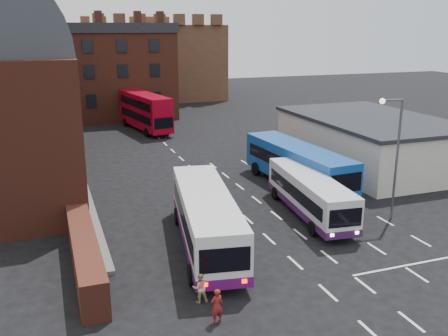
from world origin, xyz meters
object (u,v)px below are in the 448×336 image
object	(u,v)px
bus_blue	(298,163)
bus_red_double	(145,111)
bus_white_inbound	(310,192)
street_lamp	(394,148)
pedestrian_beige	(200,287)
bus_white_outbound	(206,216)
pedestrian_red	(217,306)

from	to	relation	value
bus_blue	bus_red_double	world-z (taller)	bus_red_double
bus_white_inbound	street_lamp	world-z (taller)	street_lamp
street_lamp	pedestrian_beige	size ratio (longest dim) A/B	5.35
bus_white_outbound	pedestrian_beige	bearing A→B (deg)	-101.05
bus_white_inbound	bus_red_double	xyz separation A→B (m)	(-4.49, 30.62, 0.72)
bus_white_outbound	bus_white_inbound	bearing A→B (deg)	26.46
bus_white_inbound	bus_red_double	world-z (taller)	bus_red_double
pedestrian_beige	bus_red_double	bearing A→B (deg)	-92.67
bus_white_outbound	bus_blue	xyz separation A→B (m)	(9.71, 7.81, 0.05)
bus_white_inbound	bus_white_outbound	bearing A→B (deg)	22.94
bus_white_outbound	bus_blue	size ratio (longest dim) A/B	0.98
bus_red_double	street_lamp	world-z (taller)	street_lamp
bus_red_double	pedestrian_red	world-z (taller)	bus_red_double
bus_blue	street_lamp	bearing A→B (deg)	102.57
street_lamp	pedestrian_beige	distance (m)	15.57
bus_white_outbound	bus_red_double	world-z (taller)	bus_red_double
street_lamp	pedestrian_red	world-z (taller)	street_lamp
bus_blue	pedestrian_red	bearing A→B (deg)	48.00
street_lamp	pedestrian_red	size ratio (longest dim) A/B	5.09
bus_red_double	pedestrian_red	distance (m)	40.37
bus_blue	bus_white_outbound	bearing A→B (deg)	34.62
bus_red_double	pedestrian_red	size ratio (longest dim) A/B	7.28
pedestrian_beige	bus_white_outbound	bearing A→B (deg)	-105.59
bus_white_outbound	bus_white_inbound	xyz separation A→B (m)	(7.70, 2.33, -0.27)
bus_red_double	pedestrian_beige	world-z (taller)	bus_red_double
pedestrian_red	street_lamp	bearing A→B (deg)	-163.38
bus_white_inbound	pedestrian_beige	size ratio (longest dim) A/B	6.86
pedestrian_beige	bus_blue	bearing A→B (deg)	-126.60
bus_white_outbound	bus_blue	bearing A→B (deg)	48.47
bus_blue	bus_red_double	bearing A→B (deg)	-79.70
bus_white_inbound	pedestrian_red	bearing A→B (deg)	50.72
bus_blue	street_lamp	xyz separation A→B (m)	(2.33, -7.75, 2.75)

